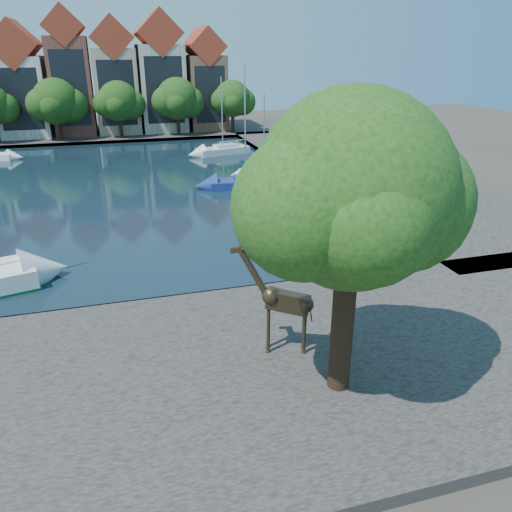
{
  "coord_description": "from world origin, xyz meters",
  "views": [
    {
      "loc": [
        0.36,
        -22.75,
        12.03
      ],
      "look_at": [
        6.37,
        -2.0,
        2.99
      ],
      "focal_mm": 35.0,
      "sensor_mm": 36.0,
      "label": 1
    }
  ],
  "objects": [
    {
      "name": "ground",
      "position": [
        0.0,
        0.0,
        0.0
      ],
      "size": [
        160.0,
        160.0,
        0.0
      ],
      "primitive_type": "plane",
      "color": "#38332B",
      "rests_on": "ground"
    },
    {
      "name": "water_basin",
      "position": [
        0.0,
        24.0,
        0.04
      ],
      "size": [
        38.0,
        50.0,
        0.08
      ],
      "primitive_type": "cube",
      "color": "black",
      "rests_on": "ground"
    },
    {
      "name": "near_quay",
      "position": [
        0.0,
        -7.0,
        0.25
      ],
      "size": [
        50.0,
        14.0,
        0.5
      ],
      "primitive_type": "cube",
      "color": "#4A4640",
      "rests_on": "ground"
    },
    {
      "name": "far_quay",
      "position": [
        0.0,
        56.0,
        0.25
      ],
      "size": [
        60.0,
        16.0,
        0.5
      ],
      "primitive_type": "cube",
      "color": "#4A4640",
      "rests_on": "ground"
    },
    {
      "name": "right_quay",
      "position": [
        25.0,
        24.0,
        0.25
      ],
      "size": [
        14.0,
        52.0,
        0.5
      ],
      "primitive_type": "cube",
      "color": "#4A4640",
      "rests_on": "ground"
    },
    {
      "name": "plane_tree",
      "position": [
        7.62,
        -9.01,
        7.67
      ],
      "size": [
        8.32,
        6.4,
        10.62
      ],
      "color": "#332114",
      "rests_on": "near_quay"
    },
    {
      "name": "townhouse_west_inner",
      "position": [
        -10.5,
        55.99,
        7.35
      ],
      "size": [
        6.43,
        9.18,
        15.15
      ],
      "color": "white",
      "rests_on": "far_quay"
    },
    {
      "name": "townhouse_center",
      "position": [
        -4.0,
        55.99,
        8.36
      ],
      "size": [
        5.44,
        9.18,
        16.93
      ],
      "color": "brown",
      "rests_on": "far_quay"
    },
    {
      "name": "townhouse_east_inner",
      "position": [
        2.0,
        55.99,
        7.73
      ],
      "size": [
        5.94,
        9.18,
        15.79
      ],
      "color": "tan",
      "rests_on": "far_quay"
    },
    {
      "name": "townhouse_east_mid",
      "position": [
        8.5,
        55.99,
        8.1
      ],
      "size": [
        6.43,
        9.18,
        16.65
      ],
      "color": "beige",
      "rests_on": "far_quay"
    },
    {
      "name": "townhouse_east_end",
      "position": [
        15.0,
        55.99,
        7.11
      ],
      "size": [
        5.44,
        9.18,
        14.43
      ],
      "color": "brown",
      "rests_on": "far_quay"
    },
    {
      "name": "far_tree_mid_west",
      "position": [
        -5.89,
        50.49,
        5.29
      ],
      "size": [
        7.8,
        6.0,
        8.0
      ],
      "color": "#332114",
      "rests_on": "far_quay"
    },
    {
      "name": "far_tree_mid_east",
      "position": [
        2.1,
        50.49,
        5.13
      ],
      "size": [
        7.02,
        5.4,
        7.52
      ],
      "color": "#332114",
      "rests_on": "far_quay"
    },
    {
      "name": "far_tree_east",
      "position": [
        10.11,
        50.49,
        5.24
      ],
      "size": [
        7.54,
        5.8,
        7.84
      ],
      "color": "#332114",
      "rests_on": "far_quay"
    },
    {
      "name": "far_tree_far_east",
      "position": [
        18.09,
        50.49,
        5.08
      ],
      "size": [
        6.76,
        5.2,
        7.36
      ],
      "color": "#332114",
      "rests_on": "far_quay"
    },
    {
      "name": "giraffe_statue",
      "position": [
        6.22,
        -6.19,
        2.75
      ],
      "size": [
        3.13,
        1.34,
        4.58
      ],
      "color": "#372C1B",
      "rests_on": "near_quay"
    },
    {
      "name": "sailboat_right_a",
      "position": [
        13.57,
        4.0,
        0.56
      ],
      "size": [
        5.79,
        2.16,
        8.99
      ],
      "color": "silver",
      "rests_on": "water_basin"
    },
    {
      "name": "sailboat_right_b",
      "position": [
        12.0,
        20.97,
        0.64
      ],
      "size": [
        6.79,
        2.85,
        10.63
      ],
      "color": "navy",
      "rests_on": "water_basin"
    },
    {
      "name": "sailboat_right_c",
      "position": [
        15.0,
        24.97,
        0.57
      ],
      "size": [
        4.91,
        1.85,
        7.87
      ],
      "color": "silver",
      "rests_on": "water_basin"
    },
    {
      "name": "sailboat_right_d",
      "position": [
        13.42,
        36.89,
        0.68
      ],
      "size": [
        6.72,
        3.73,
        8.89
      ],
      "color": "silver",
      "rests_on": "water_basin"
    }
  ]
}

